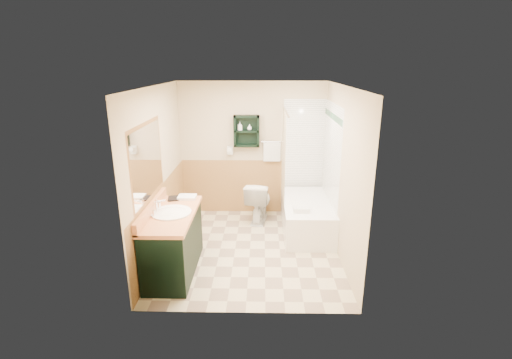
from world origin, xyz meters
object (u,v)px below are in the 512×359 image
(bathtub, at_px, (307,216))
(soap_bottle_a, at_px, (240,128))
(hair_dryer, at_px, (230,150))
(toilet, at_px, (259,201))
(vanity_book, at_px, (167,192))
(soap_bottle_b, at_px, (250,128))
(vanity, at_px, (173,242))
(wall_shelf, at_px, (247,131))

(bathtub, height_order, soap_bottle_a, soap_bottle_a)
(bathtub, bearing_deg, hair_dryer, 149.27)
(hair_dryer, distance_m, toilet, 1.05)
(toilet, bearing_deg, soap_bottle_a, -33.02)
(bathtub, height_order, vanity_book, vanity_book)
(hair_dryer, relative_size, soap_bottle_b, 2.31)
(soap_bottle_a, bearing_deg, hair_dryer, 170.68)
(soap_bottle_a, height_order, soap_bottle_b, soap_bottle_b)
(hair_dryer, distance_m, vanity, 2.27)
(wall_shelf, height_order, hair_dryer, wall_shelf)
(vanity, bearing_deg, soap_bottle_a, 68.93)
(toilet, xyz_separation_m, soap_bottle_b, (-0.17, 0.31, 1.25))
(vanity_book, xyz_separation_m, soap_bottle_a, (0.94, 1.52, 0.66))
(vanity_book, relative_size, soap_bottle_b, 1.99)
(bathtub, relative_size, soap_bottle_b, 14.42)
(wall_shelf, height_order, bathtub, wall_shelf)
(soap_bottle_a, bearing_deg, soap_bottle_b, 0.00)
(wall_shelf, bearing_deg, bathtub, -36.66)
(hair_dryer, relative_size, soap_bottle_a, 1.64)
(vanity, relative_size, soap_bottle_b, 12.70)
(toilet, xyz_separation_m, vanity_book, (-1.28, -1.21, 0.59))
(wall_shelf, bearing_deg, soap_bottle_b, -5.42)
(bathtub, height_order, soap_bottle_b, soap_bottle_b)
(bathtub, relative_size, vanity_book, 7.24)
(soap_bottle_a, bearing_deg, wall_shelf, 2.44)
(soap_bottle_b, bearing_deg, toilet, -61.95)
(wall_shelf, bearing_deg, toilet, -55.40)
(vanity_book, bearing_deg, bathtub, 9.58)
(bathtub, relative_size, toilet, 2.06)
(hair_dryer, bearing_deg, vanity_book, -116.12)
(hair_dryer, xyz_separation_m, soap_bottle_b, (0.35, -0.03, 0.41))
(wall_shelf, bearing_deg, vanity, -113.86)
(bathtub, bearing_deg, toilet, 151.12)
(hair_dryer, xyz_separation_m, bathtub, (1.33, -0.79, -0.94))
(wall_shelf, distance_m, toilet, 1.26)
(toilet, bearing_deg, soap_bottle_b, -52.02)
(wall_shelf, relative_size, soap_bottle_b, 5.29)
(toilet, distance_m, soap_bottle_b, 1.30)
(toilet, relative_size, soap_bottle_b, 6.99)
(bathtub, xyz_separation_m, vanity_book, (-2.08, -0.76, 0.68))
(vanity, height_order, soap_bottle_b, soap_bottle_b)
(hair_dryer, bearing_deg, toilet, -33.47)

